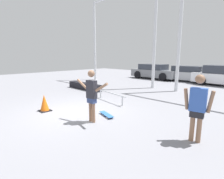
# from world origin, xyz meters

# --- Properties ---
(ground_plane) EXTENTS (36.00, 36.00, 0.00)m
(ground_plane) POSITION_xyz_m (0.00, 0.00, 0.00)
(ground_plane) COLOR gray
(skateboarder) EXTENTS (1.40, 0.22, 1.71)m
(skateboarder) POSITION_xyz_m (1.20, -0.21, 0.97)
(skateboarder) COLOR #8C664C
(skateboarder) RESTS_ON ground_plane
(skateboard) EXTENTS (0.84, 0.44, 0.08)m
(skateboard) POSITION_xyz_m (1.12, 0.51, 0.06)
(skateboard) COLOR #2D66B2
(skateboard) RESTS_ON ground_plane
(grind_box) EXTENTS (2.89, 0.49, 0.42)m
(grind_box) POSITION_xyz_m (-3.71, 3.09, 0.21)
(grind_box) COLOR black
(grind_box) RESTS_ON ground_plane
(grind_rail) EXTENTS (2.19, 0.45, 0.45)m
(grind_rail) POSITION_xyz_m (-0.26, 2.09, 0.35)
(grind_rail) COLOR #B7BABF
(grind_rail) RESTS_ON ground_plane
(canopy_support_left) EXTENTS (6.33, 0.20, 6.75)m
(canopy_support_left) POSITION_xyz_m (-3.90, 6.72, 4.12)
(canopy_support_left) COLOR silver
(canopy_support_left) RESTS_ON ground_plane
(parked_car_grey) EXTENTS (4.48, 1.91, 1.41)m
(parked_car_grey) POSITION_xyz_m (-3.47, 11.15, 0.69)
(parked_car_grey) COLOR slate
(parked_car_grey) RESTS_ON ground_plane
(parked_car_silver) EXTENTS (4.51, 2.08, 1.33)m
(parked_car_silver) POSITION_xyz_m (-0.34, 11.72, 0.65)
(parked_car_silver) COLOR #B7BABF
(parked_car_silver) RESTS_ON ground_plane
(bystander) EXTENTS (0.70, 0.25, 1.71)m
(bystander) POSITION_xyz_m (4.11, 0.77, 0.95)
(bystander) COLOR #8C664C
(bystander) RESTS_ON ground_plane
(traffic_cone) EXTENTS (0.42, 0.42, 0.65)m
(traffic_cone) POSITION_xyz_m (-1.04, -0.80, 0.32)
(traffic_cone) COLOR black
(traffic_cone) RESTS_ON ground_plane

